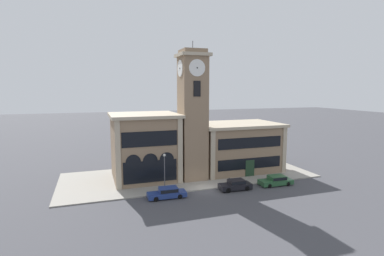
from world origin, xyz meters
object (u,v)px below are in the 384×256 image
at_px(parked_car_near, 167,193).
at_px(street_lamp, 165,167).
at_px(parked_car_mid, 236,185).
at_px(bollard, 229,181).
at_px(parked_car_far, 276,180).

relative_size(parked_car_near, street_lamp, 0.95).
xyz_separation_m(parked_car_mid, bollard, (-0.13, 1.74, -0.07)).
xyz_separation_m(street_lamp, bollard, (9.29, -0.10, -2.91)).
distance_m(street_lamp, bollard, 9.73).
distance_m(parked_car_near, street_lamp, 3.41).
distance_m(parked_car_far, bollard, 6.78).
bearing_deg(street_lamp, parked_car_mid, -11.06).
xyz_separation_m(parked_car_mid, street_lamp, (-9.41, 1.84, 2.84)).
xyz_separation_m(parked_car_near, bollard, (9.40, 1.74, -0.04)).
relative_size(street_lamp, bollard, 4.84).
bearing_deg(bollard, street_lamp, 179.40).
bearing_deg(parked_car_mid, street_lamp, -9.38).
relative_size(parked_car_mid, bollard, 4.20).
bearing_deg(parked_car_mid, bollard, -84.17).
distance_m(parked_car_mid, parked_car_far, 6.42).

